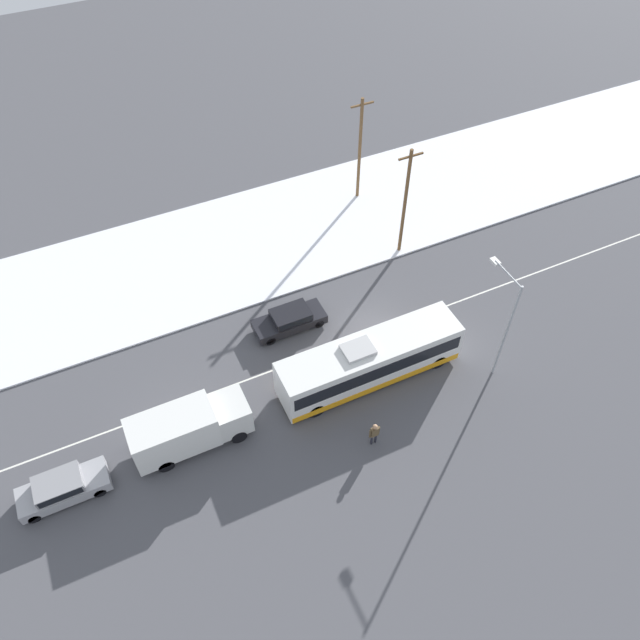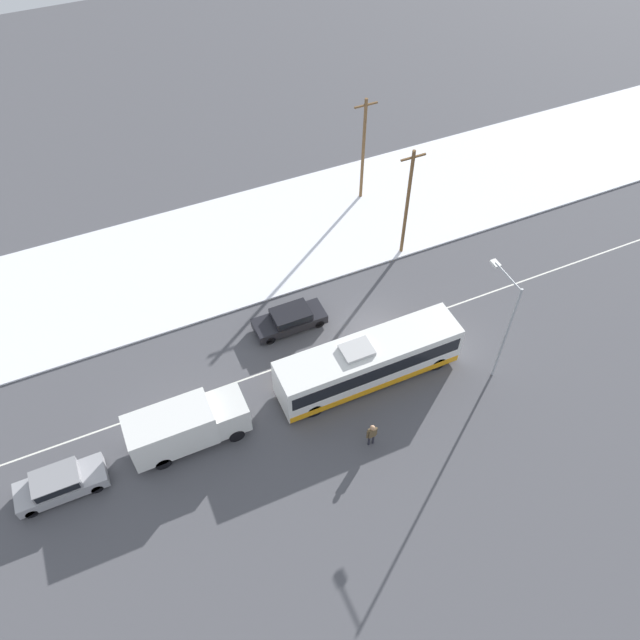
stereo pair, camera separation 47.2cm
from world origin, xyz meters
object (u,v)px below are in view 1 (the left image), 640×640
at_px(city_bus, 369,361).
at_px(pedestrian_at_stop, 374,432).
at_px(sedan_car, 290,319).
at_px(utility_pole_snowlot, 360,149).
at_px(utility_pole_roadside, 405,202).
at_px(parked_car_near_truck, 62,487).
at_px(streetlamp, 505,315).
at_px(box_truck, 187,428).

distance_m(city_bus, pedestrian_at_stop, 4.60).
bearing_deg(sedan_car, utility_pole_snowlot, -134.96).
xyz_separation_m(city_bus, utility_pole_roadside, (7.35, 9.01, 2.90)).
bearing_deg(utility_pole_roadside, pedestrian_at_stop, -125.02).
distance_m(parked_car_near_truck, utility_pole_roadside, 27.25).
height_order(city_bus, streetlamp, streetlamp).
relative_size(streetlamp, utility_pole_snowlot, 0.89).
distance_m(pedestrian_at_stop, utility_pole_roadside, 16.44).
distance_m(city_bus, streetlamp, 8.15).
bearing_deg(utility_pole_roadside, sedan_car, -161.74).
height_order(sedan_car, utility_pole_snowlot, utility_pole_snowlot).
bearing_deg(sedan_car, box_truck, 33.26).
bearing_deg(box_truck, utility_pole_roadside, 25.57).
relative_size(box_truck, utility_pole_snowlot, 0.77).
bearing_deg(parked_car_near_truck, pedestrian_at_stop, -14.40).
relative_size(sedan_car, streetlamp, 0.62).
bearing_deg(pedestrian_at_stop, city_bus, 65.61).
bearing_deg(utility_pole_snowlot, city_bus, -115.23).
bearing_deg(streetlamp, utility_pole_snowlot, 88.74).
height_order(box_truck, streetlamp, streetlamp).
bearing_deg(utility_pole_roadside, utility_pole_snowlot, 88.72).
bearing_deg(sedan_car, parked_car_near_truck, 20.30).
distance_m(streetlamp, utility_pole_snowlot, 18.36).
xyz_separation_m(parked_car_near_truck, pedestrian_at_stop, (16.22, -4.16, 0.28)).
relative_size(sedan_car, parked_car_near_truck, 1.01).
bearing_deg(parked_car_near_truck, utility_pole_roadside, 19.50).
relative_size(city_bus, parked_car_near_truck, 2.43).
relative_size(streetlamp, utility_pole_roadside, 0.88).
relative_size(city_bus, box_truck, 1.72).
bearing_deg(streetlamp, city_bus, 161.12).
xyz_separation_m(sedan_car, utility_pole_roadside, (10.06, 3.32, 3.71)).
bearing_deg(parked_car_near_truck, sedan_car, 20.30).
distance_m(box_truck, streetlamp, 18.69).
xyz_separation_m(sedan_car, utility_pole_snowlot, (10.21, 10.23, 3.67)).
height_order(sedan_car, parked_car_near_truck, parked_car_near_truck).
bearing_deg(parked_car_near_truck, utility_pole_snowlot, 31.87).
height_order(box_truck, parked_car_near_truck, box_truck).
bearing_deg(streetlamp, parked_car_near_truck, 174.50).
height_order(box_truck, utility_pole_roadside, utility_pole_roadside).
distance_m(city_bus, utility_pole_roadside, 11.98).
relative_size(box_truck, parked_car_near_truck, 1.41).
bearing_deg(utility_pole_snowlot, pedestrian_at_stop, -115.05).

